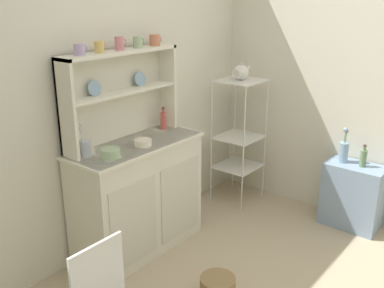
# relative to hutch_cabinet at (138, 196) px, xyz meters

# --- Properties ---
(wall_back) EXTENTS (3.84, 0.05, 2.50)m
(wall_back) POSITION_rel_hutch_cabinet_xyz_m (-0.03, 0.26, 0.80)
(wall_back) COLOR silver
(wall_back) RESTS_ON ground
(hutch_cabinet) EXTENTS (1.07, 0.45, 0.88)m
(hutch_cabinet) POSITION_rel_hutch_cabinet_xyz_m (0.00, 0.00, 0.00)
(hutch_cabinet) COLOR silver
(hutch_cabinet) RESTS_ON ground
(hutch_shelf_unit) EXTENTS (1.00, 0.18, 0.67)m
(hutch_shelf_unit) POSITION_rel_hutch_cabinet_xyz_m (0.00, 0.16, 0.82)
(hutch_shelf_unit) COLOR silver
(hutch_shelf_unit) RESTS_ON hutch_cabinet
(bakers_rack) EXTENTS (0.40, 0.37, 1.18)m
(bakers_rack) POSITION_rel_hutch_cabinet_xyz_m (1.23, -0.10, 0.28)
(bakers_rack) COLOR silver
(bakers_rack) RESTS_ON ground
(side_shelf_blue) EXTENTS (0.28, 0.48, 0.57)m
(side_shelf_blue) POSITION_rel_hutch_cabinet_xyz_m (1.41, -1.16, -0.17)
(side_shelf_blue) COLOR #849EBC
(side_shelf_blue) RESTS_ON ground
(floor_basket) EXTENTS (0.24, 0.24, 0.15)m
(floor_basket) POSITION_rel_hutch_cabinet_xyz_m (-0.11, -0.84, -0.38)
(floor_basket) COLOR #93754C
(floor_basket) RESTS_ON ground
(cup_lilac_0) EXTENTS (0.09, 0.07, 0.08)m
(cup_lilac_0) POSITION_rel_hutch_cabinet_xyz_m (-0.34, 0.12, 1.14)
(cup_lilac_0) COLOR #B79ECC
(cup_lilac_0) RESTS_ON hutch_shelf_unit
(cup_gold_1) EXTENTS (0.08, 0.06, 0.08)m
(cup_gold_1) POSITION_rel_hutch_cabinet_xyz_m (-0.18, 0.12, 1.14)
(cup_gold_1) COLOR #DBB760
(cup_gold_1) RESTS_ON hutch_shelf_unit
(cup_rose_2) EXTENTS (0.08, 0.07, 0.09)m
(cup_rose_2) POSITION_rel_hutch_cabinet_xyz_m (-0.00, 0.12, 1.14)
(cup_rose_2) COLOR #D17A84
(cup_rose_2) RESTS_ON hutch_shelf_unit
(cup_sage_3) EXTENTS (0.08, 0.07, 0.08)m
(cup_sage_3) POSITION_rel_hutch_cabinet_xyz_m (0.18, 0.12, 1.14)
(cup_sage_3) COLOR #9EB78E
(cup_sage_3) RESTS_ON hutch_shelf_unit
(cup_terracotta_4) EXTENTS (0.09, 0.08, 0.08)m
(cup_terracotta_4) POSITION_rel_hutch_cabinet_xyz_m (0.36, 0.12, 1.14)
(cup_terracotta_4) COLOR #C67556
(cup_terracotta_4) RESTS_ON hutch_shelf_unit
(bowl_mixing_large) EXTENTS (0.13, 0.13, 0.06)m
(bowl_mixing_large) POSITION_rel_hutch_cabinet_xyz_m (-0.31, -0.07, 0.46)
(bowl_mixing_large) COLOR #9EB78E
(bowl_mixing_large) RESTS_ON hutch_cabinet
(bowl_floral_medium) EXTENTS (0.13, 0.13, 0.05)m
(bowl_floral_medium) POSITION_rel_hutch_cabinet_xyz_m (0.00, -0.07, 0.45)
(bowl_floral_medium) COLOR silver
(bowl_floral_medium) RESTS_ON hutch_cabinet
(jam_bottle) EXTENTS (0.05, 0.05, 0.18)m
(jam_bottle) POSITION_rel_hutch_cabinet_xyz_m (0.40, 0.09, 0.50)
(jam_bottle) COLOR #B74C47
(jam_bottle) RESTS_ON hutch_cabinet
(utensil_jar) EXTENTS (0.08, 0.08, 0.23)m
(utensil_jar) POSITION_rel_hutch_cabinet_xyz_m (-0.40, 0.08, 0.49)
(utensil_jar) COLOR #B2B7C6
(utensil_jar) RESTS_ON hutch_cabinet
(porcelain_teapot) EXTENTS (0.23, 0.14, 0.16)m
(porcelain_teapot) POSITION_rel_hutch_cabinet_xyz_m (1.23, -0.10, 0.80)
(porcelain_teapot) COLOR white
(porcelain_teapot) RESTS_ON bakers_rack
(flower_vase) EXTENTS (0.08, 0.08, 0.31)m
(flower_vase) POSITION_rel_hutch_cabinet_xyz_m (1.41, -1.04, 0.22)
(flower_vase) COLOR #8EB2D1
(flower_vase) RESTS_ON side_shelf_blue
(oil_bottle) EXTENTS (0.05, 0.05, 0.19)m
(oil_bottle) POSITION_rel_hutch_cabinet_xyz_m (1.41, -1.21, 0.19)
(oil_bottle) COLOR #6B8C60
(oil_bottle) RESTS_ON side_shelf_blue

